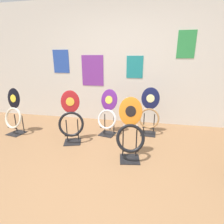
{
  "coord_description": "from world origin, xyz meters",
  "views": [
    {
      "loc": [
        0.53,
        -1.67,
        1.4
      ],
      "look_at": [
        -0.02,
        1.06,
        0.55
      ],
      "focal_mm": 28.0,
      "sensor_mm": 36.0,
      "label": 1
    }
  ],
  "objects_px": {
    "toilet_seat_display_jazz_black": "(14,114)",
    "toilet_seat_display_crimson_swirl": "(71,121)",
    "toilet_seat_display_navy_moon": "(149,112)",
    "toilet_seat_display_purple_note": "(108,113)",
    "toilet_seat_display_orange_sun": "(130,133)"
  },
  "relations": [
    {
      "from": "toilet_seat_display_jazz_black",
      "to": "toilet_seat_display_crimson_swirl",
      "type": "bearing_deg",
      "value": -6.06
    },
    {
      "from": "toilet_seat_display_crimson_swirl",
      "to": "toilet_seat_display_navy_moon",
      "type": "bearing_deg",
      "value": 26.02
    },
    {
      "from": "toilet_seat_display_crimson_swirl",
      "to": "toilet_seat_display_navy_moon",
      "type": "distance_m",
      "value": 1.44
    },
    {
      "from": "toilet_seat_display_purple_note",
      "to": "toilet_seat_display_jazz_black",
      "type": "height_order",
      "value": "toilet_seat_display_jazz_black"
    },
    {
      "from": "toilet_seat_display_orange_sun",
      "to": "toilet_seat_display_crimson_swirl",
      "type": "xyz_separation_m",
      "value": [
        -1.04,
        0.33,
        -0.01
      ]
    },
    {
      "from": "toilet_seat_display_purple_note",
      "to": "toilet_seat_display_crimson_swirl",
      "type": "bearing_deg",
      "value": -138.13
    },
    {
      "from": "toilet_seat_display_jazz_black",
      "to": "toilet_seat_display_navy_moon",
      "type": "relative_size",
      "value": 0.98
    },
    {
      "from": "toilet_seat_display_purple_note",
      "to": "toilet_seat_display_jazz_black",
      "type": "xyz_separation_m",
      "value": [
        -1.75,
        -0.34,
        -0.02
      ]
    },
    {
      "from": "toilet_seat_display_purple_note",
      "to": "toilet_seat_display_jazz_black",
      "type": "distance_m",
      "value": 1.78
    },
    {
      "from": "toilet_seat_display_orange_sun",
      "to": "toilet_seat_display_jazz_black",
      "type": "xyz_separation_m",
      "value": [
        -2.26,
        0.46,
        -0.02
      ]
    },
    {
      "from": "toilet_seat_display_orange_sun",
      "to": "toilet_seat_display_navy_moon",
      "type": "distance_m",
      "value": 1.0
    },
    {
      "from": "toilet_seat_display_orange_sun",
      "to": "toilet_seat_display_navy_moon",
      "type": "xyz_separation_m",
      "value": [
        0.26,
        0.96,
        0.02
      ]
    },
    {
      "from": "toilet_seat_display_purple_note",
      "to": "toilet_seat_display_navy_moon",
      "type": "height_order",
      "value": "toilet_seat_display_navy_moon"
    },
    {
      "from": "toilet_seat_display_crimson_swirl",
      "to": "toilet_seat_display_jazz_black",
      "type": "xyz_separation_m",
      "value": [
        -1.22,
        0.13,
        -0.01
      ]
    },
    {
      "from": "toilet_seat_display_navy_moon",
      "to": "toilet_seat_display_crimson_swirl",
      "type": "bearing_deg",
      "value": -153.98
    }
  ]
}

